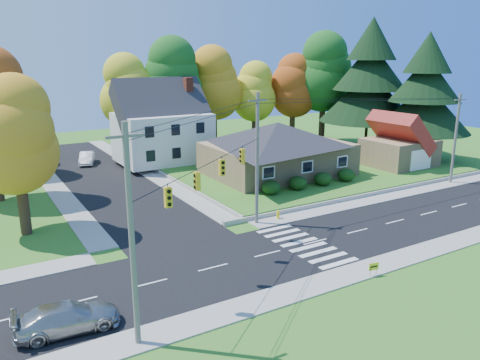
{
  "coord_description": "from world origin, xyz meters",
  "views": [
    {
      "loc": [
        -20.0,
        -23.33,
        12.46
      ],
      "look_at": [
        -1.32,
        8.0,
        2.82
      ],
      "focal_mm": 35.0,
      "sensor_mm": 36.0,
      "label": 1
    }
  ],
  "objects_px": {
    "white_car": "(87,158)",
    "fire_hydrant": "(278,215)",
    "silver_sedan": "(67,318)",
    "ranch_house": "(277,147)"
  },
  "relations": [
    {
      "from": "silver_sedan",
      "to": "fire_hydrant",
      "type": "height_order",
      "value": "silver_sedan"
    },
    {
      "from": "white_car",
      "to": "ranch_house",
      "type": "bearing_deg",
      "value": -28.87
    },
    {
      "from": "white_car",
      "to": "fire_hydrant",
      "type": "distance_m",
      "value": 29.01
    },
    {
      "from": "ranch_house",
      "to": "white_car",
      "type": "relative_size",
      "value": 3.4
    },
    {
      "from": "ranch_house",
      "to": "fire_hydrant",
      "type": "height_order",
      "value": "ranch_house"
    },
    {
      "from": "ranch_house",
      "to": "white_car",
      "type": "bearing_deg",
      "value": 132.89
    },
    {
      "from": "silver_sedan",
      "to": "white_car",
      "type": "height_order",
      "value": "white_car"
    },
    {
      "from": "ranch_house",
      "to": "white_car",
      "type": "height_order",
      "value": "ranch_house"
    },
    {
      "from": "white_car",
      "to": "fire_hydrant",
      "type": "xyz_separation_m",
      "value": [
        8.26,
        -27.8,
        -0.37
      ]
    },
    {
      "from": "silver_sedan",
      "to": "fire_hydrant",
      "type": "relative_size",
      "value": 6.4
    }
  ]
}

